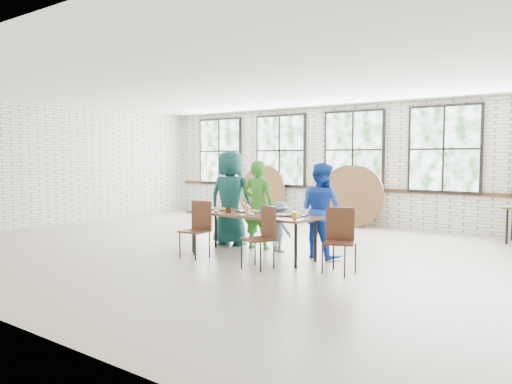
% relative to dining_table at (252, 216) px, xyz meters
% --- Properties ---
extents(room, '(12.00, 12.00, 12.00)m').
position_rel_dining_table_xyz_m(room, '(-0.42, 4.72, 1.14)').
color(room, '#B2A48D').
rests_on(room, ground).
extents(dining_table, '(2.43, 0.90, 0.74)m').
position_rel_dining_table_xyz_m(dining_table, '(0.00, 0.00, 0.00)').
color(dining_table, brown).
rests_on(dining_table, ground).
extents(chair_near_left, '(0.45, 0.44, 0.95)m').
position_rel_dining_table_xyz_m(chair_near_left, '(-0.71, -0.56, -0.13)').
color(chair_near_left, '#4E2A1A').
rests_on(chair_near_left, ground).
extents(chair_near_right, '(0.55, 0.54, 0.95)m').
position_rel_dining_table_xyz_m(chair_near_right, '(0.68, -0.59, -0.13)').
color(chair_near_right, '#4E2A1A').
rests_on(chair_near_right, ground).
extents(chair_spare, '(0.55, 0.54, 0.95)m').
position_rel_dining_table_xyz_m(chair_spare, '(1.73, -0.12, -0.13)').
color(chair_spare, '#4E2A1A').
rests_on(chair_spare, ground).
extents(adult_teal, '(1.00, 0.77, 1.82)m').
position_rel_dining_table_xyz_m(adult_teal, '(-1.00, 0.65, 0.22)').
color(adult_teal, '#155344').
rests_on(adult_teal, ground).
extents(adult_green, '(0.67, 0.52, 1.64)m').
position_rel_dining_table_xyz_m(adult_green, '(-0.35, 0.65, 0.13)').
color(adult_green, '#328323').
rests_on(adult_green, ground).
extents(toddler, '(0.67, 0.53, 0.90)m').
position_rel_dining_table_xyz_m(toddler, '(0.15, 0.65, -0.24)').
color(toddler, '#14263E').
rests_on(toddler, ground).
extents(adult_blue, '(0.87, 0.72, 1.60)m').
position_rel_dining_table_xyz_m(adult_blue, '(0.98, 0.65, 0.11)').
color(adult_blue, blue).
rests_on(adult_blue, ground).
extents(tabletop_clutter, '(2.06, 0.63, 0.11)m').
position_rel_dining_table_xyz_m(tabletop_clutter, '(0.09, -0.03, 0.08)').
color(tabletop_clutter, black).
rests_on(tabletop_clutter, dining_table).
extents(round_tops_leaning, '(4.37, 0.41, 1.49)m').
position_rel_dining_table_xyz_m(round_tops_leaning, '(-1.24, 4.43, 0.05)').
color(round_tops_leaning, brown).
rests_on(round_tops_leaning, ground).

